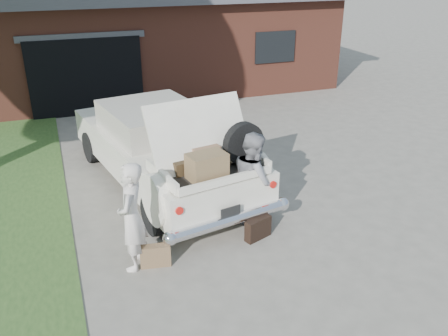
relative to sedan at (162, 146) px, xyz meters
name	(u,v)px	position (x,y,z in m)	size (l,w,h in m)	color
ground	(237,243)	(0.57, -2.65, -0.80)	(90.00, 90.00, 0.00)	gray
house	(145,35)	(1.56, 8.82, 0.87)	(12.80, 7.80, 3.30)	brown
sedan	(162,146)	(0.00, 0.00, 0.00)	(3.04, 5.71, 2.13)	white
woman_left	(132,217)	(-1.09, -2.68, 0.04)	(0.61, 0.40, 1.68)	beige
woman_right	(253,180)	(1.05, -2.18, 0.05)	(0.83, 0.64, 1.70)	gray
suitcase_left	(155,256)	(-0.80, -2.79, -0.62)	(0.46, 0.15, 0.35)	brown
suitcase_right	(258,228)	(0.96, -2.63, -0.61)	(0.48, 0.15, 0.37)	black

